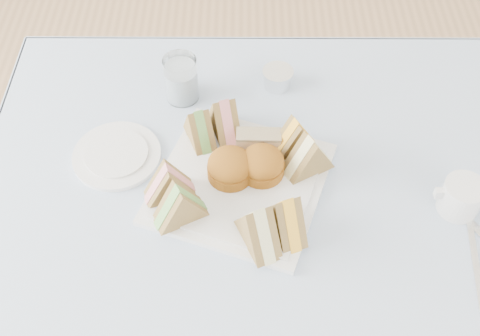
{
  "coord_description": "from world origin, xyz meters",
  "views": [
    {
      "loc": [
        -0.03,
        -0.55,
        1.61
      ],
      "look_at": [
        -0.03,
        0.1,
        0.8
      ],
      "focal_mm": 45.0,
      "sensor_mm": 36.0,
      "label": 1
    }
  ],
  "objects_px": {
    "serving_plate": "(240,183)",
    "creamer_jug": "(461,197)",
    "table": "(255,326)",
    "water_glass": "(181,79)"
  },
  "relations": [
    {
      "from": "serving_plate",
      "to": "table",
      "type": "bearing_deg",
      "value": -52.67
    },
    {
      "from": "table",
      "to": "water_glass",
      "type": "height_order",
      "value": "water_glass"
    },
    {
      "from": "table",
      "to": "serving_plate",
      "type": "bearing_deg",
      "value": 107.81
    },
    {
      "from": "serving_plate",
      "to": "creamer_jug",
      "type": "height_order",
      "value": "creamer_jug"
    },
    {
      "from": "serving_plate",
      "to": "water_glass",
      "type": "bearing_deg",
      "value": 136.98
    },
    {
      "from": "serving_plate",
      "to": "water_glass",
      "type": "distance_m",
      "value": 0.26
    },
    {
      "from": "water_glass",
      "to": "creamer_jug",
      "type": "bearing_deg",
      "value": -28.82
    },
    {
      "from": "table",
      "to": "water_glass",
      "type": "relative_size",
      "value": 9.31
    },
    {
      "from": "water_glass",
      "to": "table",
      "type": "bearing_deg",
      "value": -65.38
    },
    {
      "from": "water_glass",
      "to": "creamer_jug",
      "type": "height_order",
      "value": "water_glass"
    }
  ]
}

